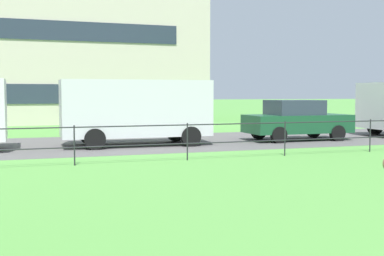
{
  "coord_description": "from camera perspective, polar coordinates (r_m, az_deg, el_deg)",
  "views": [
    {
      "loc": [
        -3.98,
        2.18,
        1.77
      ],
      "look_at": [
        -1.64,
        9.1,
        1.26
      ],
      "focal_mm": 45.15,
      "sensor_mm": 36.0,
      "label": 1
    }
  ],
  "objects": [
    {
      "name": "street_strip",
      "position": [
        17.66,
        -5.53,
        -1.72
      ],
      "size": [
        80.0,
        6.76,
        0.01
      ],
      "primitive_type": "cube",
      "color": "#565454",
      "rests_on": "ground"
    },
    {
      "name": "park_fence",
      "position": [
        12.86,
        -0.55,
        -0.91
      ],
      "size": [
        29.48,
        0.04,
        1.0
      ],
      "color": "#232328",
      "rests_on": "ground"
    },
    {
      "name": "panel_van_center",
      "position": [
        16.71,
        -6.64,
        2.3
      ],
      "size": [
        5.02,
        2.15,
        2.24
      ],
      "color": "silver",
      "rests_on": "ground"
    },
    {
      "name": "car_dark_green_far_left",
      "position": [
        18.9,
        12.25,
        0.94
      ],
      "size": [
        4.0,
        1.82,
        1.54
      ],
      "color": "#194C2D",
      "rests_on": "ground"
    }
  ]
}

